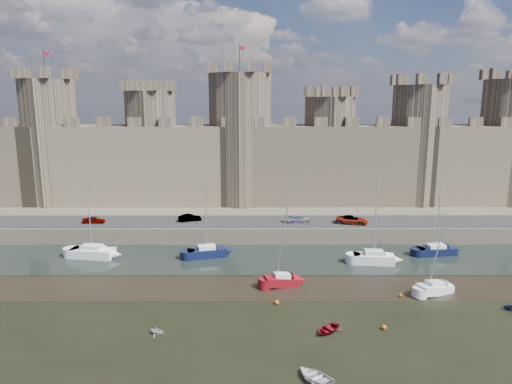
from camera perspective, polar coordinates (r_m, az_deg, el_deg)
ground at (r=40.23m, az=-7.18°, el=-19.95°), size 160.00×160.00×0.00m
water_channel at (r=61.89m, az=-4.48°, el=-8.33°), size 160.00×12.00×0.08m
quay at (r=96.23m, az=-2.90°, el=-0.42°), size 160.00×60.00×2.50m
road at (r=70.67m, az=-3.91°, el=-3.68°), size 160.00×7.00×0.10m
castle at (r=82.78m, az=-3.80°, el=4.96°), size 108.50×11.00×29.00m
car_0 at (r=73.56m, az=-19.60°, el=-3.32°), size 3.27×1.34×1.11m
car_1 at (r=71.19m, az=-8.28°, el=-3.22°), size 3.72×2.18×1.16m
car_2 at (r=70.15m, az=5.27°, el=-3.37°), size 4.20×2.24×1.16m
car_3 at (r=70.49m, az=11.90°, el=-3.43°), size 5.11×3.29×1.31m
sailboat_0 at (r=65.72m, az=-19.80°, el=-7.06°), size 6.18×3.19×11.02m
sailboat_1 at (r=62.43m, az=-6.17°, el=-7.43°), size 5.54×3.35×10.40m
sailboat_2 at (r=61.61m, az=14.50°, el=-7.94°), size 5.39×2.60×11.22m
sailboat_3 at (r=67.71m, az=21.57°, el=-6.75°), size 5.50×2.77×9.23m
sailboat_4 at (r=53.14m, az=3.27°, el=-10.93°), size 4.39×2.63×9.63m
sailboat_5 at (r=54.74m, az=21.42°, el=-11.09°), size 4.56×3.28×9.18m
dinghy_2 at (r=37.46m, az=7.37°, el=-21.95°), size 3.71×3.95×0.67m
dinghy_3 at (r=44.08m, az=-12.30°, el=-16.58°), size 1.88×1.79×0.78m
dinghy_4 at (r=44.07m, az=8.93°, el=-16.60°), size 3.36×3.37×0.58m
dinghy_7 at (r=54.02m, az=29.16°, el=-12.46°), size 1.54×1.40×0.71m
buoy_1 at (r=48.83m, az=2.61°, el=-13.62°), size 0.48×0.48×0.48m
buoy_3 at (r=52.91m, az=17.61°, el=-12.18°), size 0.40×0.40×0.40m
buoy_5 at (r=45.58m, az=15.71°, el=-15.98°), size 0.48×0.48×0.48m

